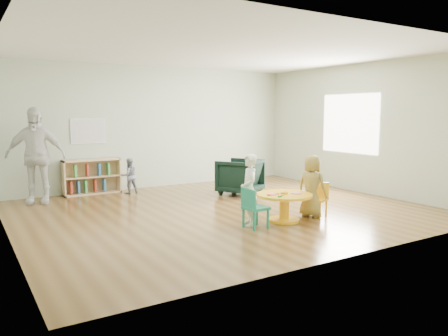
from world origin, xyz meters
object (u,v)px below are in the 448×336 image
child_left (249,190)px  armchair (240,177)px  bookshelf (91,177)px  adult_caretaker (35,156)px  kid_chair_left (253,207)px  kid_chair_right (318,198)px  activity_table (284,202)px  toddler (129,176)px  child_right (312,186)px

child_left → armchair: bearing=168.3°
bookshelf → armchair: armchair is taller
adult_caretaker → armchair: bearing=0.1°
bookshelf → adult_caretaker: (-1.15, -0.45, 0.56)m
bookshelf → child_left: child_left is taller
child_left → kid_chair_left: bearing=3.4°
kid_chair_right → kid_chair_left: bearing=73.7°
adult_caretaker → activity_table: bearing=-30.2°
adult_caretaker → child_left: bearing=-35.7°
bookshelf → kid_chair_left: bearing=-72.1°
child_left → adult_caretaker: (-2.54, 3.51, 0.37)m
armchair → child_left: 2.60m
kid_chair_right → armchair: armchair is taller
kid_chair_left → armchair: armchair is taller
toddler → adult_caretaker: (-1.86, -0.05, 0.54)m
kid_chair_right → armchair: bearing=-19.3°
kid_chair_left → armchair: 2.78m
activity_table → bookshelf: bearing=116.5°
child_left → child_right: size_ratio=1.06×
kid_chair_right → child_left: (-1.36, 0.08, 0.25)m
toddler → armchair: bearing=144.6°
armchair → child_right: 2.35m
activity_table → toddler: (-1.31, 3.65, 0.08)m
child_right → toddler: bearing=7.5°
activity_table → armchair: armchair is taller
activity_table → armchair: (0.69, 2.33, 0.07)m
activity_table → armchair: bearing=73.6°
child_left → child_right: 1.21m
kid_chair_right → toddler: toddler is taller
armchair → child_right: bearing=56.3°
kid_chair_right → armchair: size_ratio=0.68×
child_right → child_left: bearing=65.4°
activity_table → kid_chair_right: kid_chair_right is taller
bookshelf → child_left: (1.39, -3.97, 0.19)m
activity_table → child_right: size_ratio=0.86×
bookshelf → adult_caretaker: adult_caretaker is taller
armchair → child_right: child_right is taller
kid_chair_right → armchair: 2.32m
kid_chair_right → activity_table: bearing=70.2°
activity_table → adult_caretaker: 4.84m
activity_table → armchair: 2.43m
toddler → child_right: bearing=115.3°
activity_table → child_right: (0.57, -0.01, 0.21)m
activity_table → kid_chair_left: kid_chair_left is taller
kid_chair_right → child_left: size_ratio=0.51×
child_left → child_right: bearing=103.9°
kid_chair_left → adult_caretaker: bearing=-148.8°
kid_chair_right → adult_caretaker: 5.34m
armchair → kid_chair_left: bearing=29.6°
child_left → adult_caretaker: 4.35m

